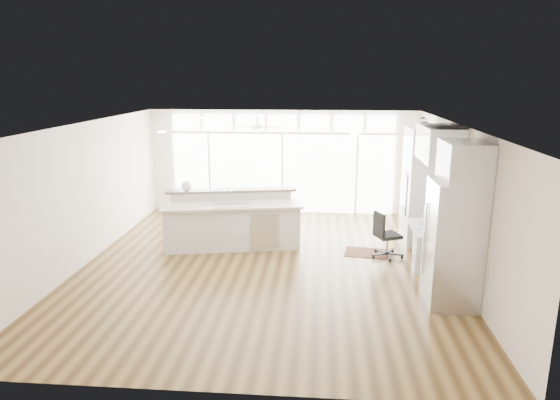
{
  "coord_description": "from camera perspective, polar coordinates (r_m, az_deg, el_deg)",
  "views": [
    {
      "loc": [
        1.02,
        -8.96,
        3.55
      ],
      "look_at": [
        0.22,
        0.6,
        1.16
      ],
      "focal_mm": 32.0,
      "sensor_mm": 36.0,
      "label": 1
    }
  ],
  "objects": [
    {
      "name": "ceiling",
      "position": [
        9.06,
        -1.72,
        8.6
      ],
      "size": [
        7.0,
        8.0,
        0.02
      ],
      "primitive_type": "cube",
      "color": "white",
      "rests_on": "wall_back"
    },
    {
      "name": "office_chair",
      "position": [
        10.21,
        12.21,
        -3.93
      ],
      "size": [
        0.62,
        0.6,
        0.93
      ],
      "primitive_type": "cube",
      "rotation": [
        0.0,
        0.0,
        0.41
      ],
      "color": "black",
      "rests_on": "floor"
    },
    {
      "name": "desk_window",
      "position": [
        9.79,
        19.12,
        1.42
      ],
      "size": [
        0.04,
        0.85,
        0.85
      ],
      "primitive_type": "cube",
      "color": "white",
      "rests_on": "wall_right"
    },
    {
      "name": "floor",
      "position": [
        9.7,
        -1.6,
        -7.55
      ],
      "size": [
        7.0,
        8.0,
        0.02
      ],
      "primitive_type": "cube",
      "color": "#442E15",
      "rests_on": "ground"
    },
    {
      "name": "potted_plant",
      "position": [
        11.02,
        16.21,
        8.55
      ],
      "size": [
        0.26,
        0.29,
        0.22
      ],
      "primitive_type": "imported",
      "rotation": [
        0.0,
        0.0,
        -0.0
      ],
      "color": "#265022",
      "rests_on": "oven_cabinet"
    },
    {
      "name": "transom_row",
      "position": [
        13.0,
        0.27,
        8.82
      ],
      "size": [
        5.9,
        0.06,
        0.4
      ],
      "primitive_type": "cube",
      "color": "white",
      "rests_on": "wall_back"
    },
    {
      "name": "desk_nook",
      "position": [
        10.02,
        16.75,
        -5.08
      ],
      "size": [
        0.72,
        1.3,
        0.76
      ],
      "primitive_type": "cube",
      "color": "silver",
      "rests_on": "floor"
    },
    {
      "name": "fishbowl",
      "position": [
        10.83,
        -10.64,
        1.6
      ],
      "size": [
        0.27,
        0.27,
        0.22
      ],
      "primitive_type": "sphere",
      "rotation": [
        0.0,
        0.0,
        0.25
      ],
      "color": "white",
      "rests_on": "kitchen_island"
    },
    {
      "name": "upper_cabinets",
      "position": [
        9.59,
        17.81,
        6.13
      ],
      "size": [
        0.64,
        1.3,
        0.64
      ],
      "primitive_type": "cube",
      "color": "silver",
      "rests_on": "wall_right"
    },
    {
      "name": "glass_wall",
      "position": [
        13.18,
        0.26,
        3.05
      ],
      "size": [
        5.8,
        0.06,
        2.08
      ],
      "primitive_type": "cube",
      "color": "white",
      "rests_on": "wall_back"
    },
    {
      "name": "oven_cabinet",
      "position": [
        11.21,
        15.74,
        1.62
      ],
      "size": [
        0.64,
        1.2,
        2.5
      ],
      "primitive_type": "cube",
      "color": "silver",
      "rests_on": "floor"
    },
    {
      "name": "refrigerator",
      "position": [
        8.3,
        19.19,
        -4.71
      ],
      "size": [
        0.76,
        0.9,
        2.0
      ],
      "primitive_type": "cube",
      "color": "silver",
      "rests_on": "floor"
    },
    {
      "name": "keyboard",
      "position": [
        9.85,
        15.49,
        -2.94
      ],
      "size": [
        0.16,
        0.36,
        0.02
      ],
      "primitive_type": "cube",
      "rotation": [
        0.0,
        0.0,
        -0.08
      ],
      "color": "silver",
      "rests_on": "desk_nook"
    },
    {
      "name": "wall_left",
      "position": [
        10.28,
        -21.44,
        0.65
      ],
      "size": [
        0.04,
        8.0,
        2.7
      ],
      "primitive_type": "cube",
      "color": "silver",
      "rests_on": "floor"
    },
    {
      "name": "fridge_cabinet",
      "position": [
        8.01,
        20.35,
        4.14
      ],
      "size": [
        0.64,
        0.9,
        0.6
      ],
      "primitive_type": "cube",
      "color": "silver",
      "rests_on": "wall_right"
    },
    {
      "name": "wall_back",
      "position": [
        13.19,
        0.29,
        4.38
      ],
      "size": [
        7.0,
        0.04,
        2.7
      ],
      "primitive_type": "cube",
      "color": "silver",
      "rests_on": "floor"
    },
    {
      "name": "rug",
      "position": [
        10.5,
        9.85,
        -5.95
      ],
      "size": [
        0.94,
        0.73,
        0.01
      ],
      "primitive_type": "cube",
      "rotation": [
        0.0,
        0.0,
        -0.13
      ],
      "color": "#361911",
      "rests_on": "floor"
    },
    {
      "name": "monitor",
      "position": [
        9.83,
        16.54,
        -1.81
      ],
      "size": [
        0.1,
        0.51,
        0.43
      ],
      "primitive_type": "cube",
      "rotation": [
        0.0,
        0.0,
        0.02
      ],
      "color": "black",
      "rests_on": "desk_nook"
    },
    {
      "name": "wall_right",
      "position": [
        9.56,
        19.69,
        -0.15
      ],
      "size": [
        0.04,
        8.0,
        2.7
      ],
      "primitive_type": "cube",
      "color": "silver",
      "rests_on": "floor"
    },
    {
      "name": "framed_photos",
      "position": [
        10.4,
        18.24,
        1.35
      ],
      "size": [
        0.06,
        0.22,
        0.8
      ],
      "primitive_type": "cube",
      "color": "black",
      "rests_on": "wall_right"
    },
    {
      "name": "ceiling_fan",
      "position": [
        11.91,
        -2.59,
        8.82
      ],
      "size": [
        1.16,
        1.16,
        0.32
      ],
      "primitive_type": "cube",
      "color": "white",
      "rests_on": "ceiling"
    },
    {
      "name": "wall_front",
      "position": [
        5.52,
        -6.35,
        -9.56
      ],
      "size": [
        7.0,
        0.04,
        2.7
      ],
      "primitive_type": "cube",
      "color": "silver",
      "rests_on": "floor"
    },
    {
      "name": "kitchen_island",
      "position": [
        10.58,
        -5.49,
        -2.38
      ],
      "size": [
        3.08,
        1.63,
        1.16
      ],
      "primitive_type": "cube",
      "rotation": [
        0.0,
        0.0,
        0.19
      ],
      "color": "silver",
      "rests_on": "floor"
    },
    {
      "name": "recessed_lights",
      "position": [
        9.26,
        -1.58,
        8.6
      ],
      "size": [
        3.4,
        3.0,
        0.02
      ],
      "primitive_type": "cube",
      "color": "white",
      "rests_on": "ceiling"
    }
  ]
}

